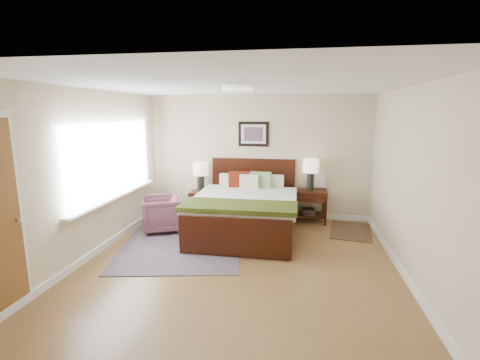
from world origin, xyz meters
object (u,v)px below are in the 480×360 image
(nightstand_left, at_px, (201,197))
(lamp_right, at_px, (311,169))
(lamp_left, at_px, (201,172))
(armchair, at_px, (163,214))
(nightstand_right, at_px, (310,202))
(bed, at_px, (245,203))
(rug_persian, at_px, (183,240))

(nightstand_left, bearing_deg, lamp_right, 0.50)
(nightstand_left, distance_m, lamp_left, 0.54)
(armchair, bearing_deg, nightstand_right, 87.64)
(bed, xyz_separation_m, rug_persian, (-1.00, -0.56, -0.55))
(armchair, height_order, rug_persian, armchair)
(lamp_left, xyz_separation_m, rug_persian, (0.07, -1.43, -0.94))
(bed, bearing_deg, armchair, -175.22)
(bed, height_order, rug_persian, bed)
(bed, relative_size, rug_persian, 0.84)
(lamp_right, distance_m, armchair, 2.96)
(nightstand_left, distance_m, nightstand_right, 2.22)
(lamp_left, bearing_deg, nightstand_left, -90.00)
(lamp_right, xyz_separation_m, armchair, (-2.68, -1.00, -0.74))
(lamp_right, distance_m, rug_persian, 2.80)
(lamp_left, relative_size, lamp_right, 1.00)
(nightstand_left, height_order, lamp_right, lamp_right)
(lamp_left, distance_m, rug_persian, 1.71)
(nightstand_right, xyz_separation_m, lamp_left, (-2.22, 0.01, 0.55))
(armchair, bearing_deg, lamp_right, 87.91)
(bed, distance_m, rug_persian, 1.27)
(lamp_left, bearing_deg, bed, -39.18)
(bed, height_order, lamp_left, bed)
(lamp_right, bearing_deg, bed, -143.18)
(nightstand_right, bearing_deg, lamp_right, 90.00)
(bed, distance_m, armchair, 1.55)
(nightstand_left, xyz_separation_m, nightstand_right, (2.22, 0.00, -0.01))
(bed, distance_m, nightstand_left, 1.37)
(nightstand_right, bearing_deg, lamp_left, 179.62)
(nightstand_right, height_order, rug_persian, nightstand_right)
(bed, distance_m, lamp_right, 1.54)
(nightstand_right, distance_m, armchair, 2.86)
(nightstand_left, bearing_deg, armchair, -115.18)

